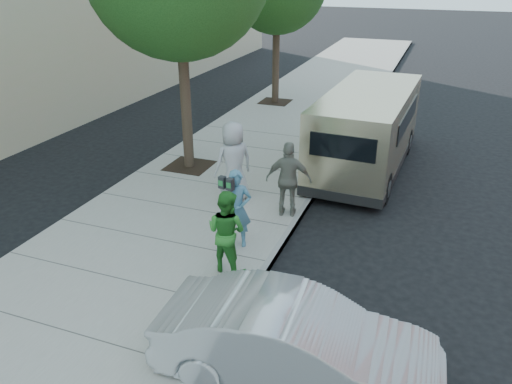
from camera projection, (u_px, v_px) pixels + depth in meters
ground at (231, 221)px, 11.43m from camera, size 120.00×120.00×0.00m
sidewalk at (192, 212)px, 11.72m from camera, size 5.00×60.00×0.15m
curb_face at (291, 229)px, 10.94m from camera, size 0.12×60.00×0.16m
parking_meter at (227, 198)px, 9.65m from camera, size 0.33×0.17×1.53m
van at (367, 128)px, 13.87m from camera, size 2.31×6.18×2.26m
sedan at (297, 344)px, 6.83m from camera, size 4.01×1.57×1.30m
person_officer at (237, 209)px, 9.88m from camera, size 0.68×0.55×1.62m
person_green_shirt at (227, 231)px, 9.07m from camera, size 0.88×0.74×1.61m
person_gray_shirt at (234, 162)px, 11.75m from camera, size 1.09×1.12×1.95m
person_striped_polo at (289, 180)px, 11.07m from camera, size 1.08×0.62×1.74m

